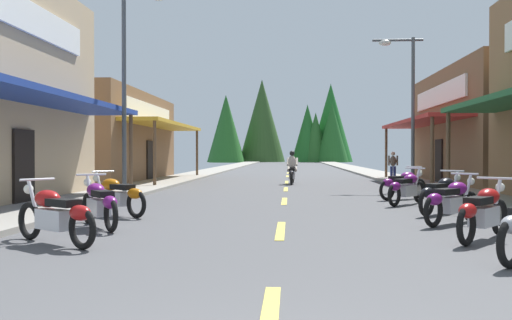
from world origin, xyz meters
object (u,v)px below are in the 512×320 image
object	(u,v)px
motorcycle_parked_right_2	(452,200)
motorcycle_parked_left_1	(99,203)
motorcycle_parked_right_1	(483,211)
streetlamp_left	(133,65)
motorcycle_parked_right_4	(407,187)
streetlamp_right	(405,91)
pedestrian_by_shop	(393,164)
motorcycle_parked_left_0	(55,214)
rider_cruising_lead	(292,170)
motorcycle_parked_left_2	(117,195)
motorcycle_parked_right_3	(442,194)
motorcycle_parked_right_5	(403,184)

from	to	relation	value
motorcycle_parked_right_2	motorcycle_parked_left_1	distance (m)	7.06
motorcycle_parked_right_1	motorcycle_parked_right_2	size ratio (longest dim) A/B	1.08
streetlamp_left	motorcycle_parked_right_4	bearing A→B (deg)	-11.42
streetlamp_right	pedestrian_by_shop	distance (m)	6.99
motorcycle_parked_left_0	rider_cruising_lead	bearing A→B (deg)	-68.15
motorcycle_parked_left_0	motorcycle_parked_left_1	distance (m)	1.92
motorcycle_parked_left_1	motorcycle_parked_left_2	size ratio (longest dim) A/B	0.99
motorcycle_parked_left_0	motorcycle_parked_right_1	bearing A→B (deg)	-138.63
motorcycle_parked_right_3	pedestrian_by_shop	bearing A→B (deg)	35.93
motorcycle_parked_right_3	motorcycle_parked_right_4	size ratio (longest dim) A/B	0.95
motorcycle_parked_right_5	motorcycle_parked_left_2	distance (m)	9.01
motorcycle_parked_right_3	motorcycle_parked_left_0	xyz separation A→B (m)	(-7.31, -4.75, 0.00)
streetlamp_left	motorcycle_parked_right_5	world-z (taller)	streetlamp_left
motorcycle_parked_right_2	pedestrian_by_shop	bearing A→B (deg)	37.71
motorcycle_parked_right_1	pedestrian_by_shop	distance (m)	19.49
streetlamp_left	motorcycle_parked_right_5	distance (m)	9.38
motorcycle_parked_right_2	rider_cruising_lead	size ratio (longest dim) A/B	0.74
motorcycle_parked_right_3	rider_cruising_lead	world-z (taller)	rider_cruising_lead
motorcycle_parked_left_1	motorcycle_parked_left_2	xyz separation A→B (m)	(-0.31, 1.99, 0.00)
motorcycle_parked_right_2	motorcycle_parked_right_3	world-z (taller)	same
streetlamp_left	motorcycle_parked_right_2	distance (m)	10.86
motorcycle_parked_right_3	motorcycle_parked_right_2	bearing A→B (deg)	-146.95
motorcycle_parked_right_2	rider_cruising_lead	xyz separation A→B (m)	(-3.21, 14.08, 0.17)
streetlamp_left	motorcycle_parked_right_1	size ratio (longest dim) A/B	3.85
motorcycle_parked_right_3	motorcycle_parked_left_2	world-z (taller)	same
motorcycle_parked_right_5	motorcycle_parked_right_3	bearing A→B (deg)	-126.84
streetlamp_left	motorcycle_parked_right_5	size ratio (longest dim) A/B	3.79
streetlamp_right	motorcycle_parked_right_4	size ratio (longest dim) A/B	3.55
streetlamp_right	pedestrian_by_shop	bearing A→B (deg)	83.78
streetlamp_right	motorcycle_parked_right_2	size ratio (longest dim) A/B	3.86
motorcycle_parked_left_0	streetlamp_left	bearing A→B (deg)	-46.82
motorcycle_parked_right_1	motorcycle_parked_right_2	distance (m)	2.06
motorcycle_parked_right_1	motorcycle_parked_right_2	xyz separation A→B (m)	(0.09, 2.06, 0.00)
motorcycle_parked_left_0	rider_cruising_lead	xyz separation A→B (m)	(3.80, 16.98, 0.17)
motorcycle_parked_right_1	motorcycle_parked_right_3	xyz separation A→B (m)	(0.40, 3.91, 0.00)
streetlamp_left	motorcycle_parked_left_0	size ratio (longest dim) A/B	3.65
motorcycle_parked_left_2	streetlamp_left	bearing A→B (deg)	-41.86
motorcycle_parked_right_5	rider_cruising_lead	size ratio (longest dim) A/B	0.82
motorcycle_parked_left_0	motorcycle_parked_left_2	bearing A→B (deg)	-51.23
rider_cruising_lead	motorcycle_parked_left_1	bearing A→B (deg)	168.67
streetlamp_right	motorcycle_parked_right_2	world-z (taller)	streetlamp_right
motorcycle_parked_right_5	motorcycle_parked_left_0	xyz separation A→B (m)	(-7.24, -8.85, 0.00)
motorcycle_parked_right_3	pedestrian_by_shop	size ratio (longest dim) A/B	1.07
motorcycle_parked_right_3	pedestrian_by_shop	distance (m)	15.56
rider_cruising_lead	motorcycle_parked_left_0	bearing A→B (deg)	170.18
streetlamp_right	motorcycle_parked_right_5	bearing A→B (deg)	-102.62
motorcycle_parked_left_1	streetlamp_left	bearing A→B (deg)	-25.22
motorcycle_parked_right_5	pedestrian_by_shop	world-z (taller)	pedestrian_by_shop
motorcycle_parked_right_1	motorcycle_parked_right_4	xyz separation A→B (m)	(0.07, 6.21, 0.00)
streetlamp_left	motorcycle_parked_right_1	world-z (taller)	streetlamp_left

